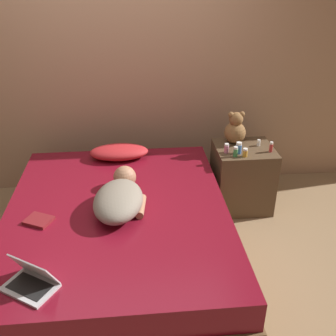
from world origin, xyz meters
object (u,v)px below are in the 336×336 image
at_px(person_lying, 120,197).
at_px(bottle_white, 259,143).
at_px(bottle_green, 236,152).
at_px(bottle_red, 271,147).
at_px(bottle_amber, 245,153).
at_px(book, 39,220).
at_px(pillow, 119,152).
at_px(laptop, 31,280).
at_px(bottle_pink, 226,148).
at_px(bottle_blue, 239,148).
at_px(teddy_bear, 235,129).

relative_size(person_lying, bottle_white, 12.39).
height_order(bottle_green, bottle_red, bottle_red).
height_order(bottle_amber, book, bottle_amber).
bearing_deg(bottle_red, pillow, 171.13).
xyz_separation_m(laptop, bottle_amber, (1.58, 1.31, 0.10)).
bearing_deg(laptop, bottle_green, 74.18).
bearing_deg(book, bottle_pink, 26.91).
bearing_deg(bottle_amber, bottle_blue, 120.20).
bearing_deg(bottle_red, person_lying, -155.17).
distance_m(bottle_blue, bottle_amber, 0.08).
height_order(bottle_blue, bottle_pink, bottle_blue).
height_order(bottle_red, bottle_pink, bottle_red).
xyz_separation_m(laptop, bottle_pink, (1.44, 1.40, 0.10)).
distance_m(laptop, book, 0.64).
bearing_deg(bottle_blue, person_lying, -149.42).
bearing_deg(pillow, bottle_pink, -11.25).
height_order(laptop, bottle_red, bottle_red).
relative_size(person_lying, bottle_amber, 9.49).
bearing_deg(bottle_white, bottle_red, -63.23).
height_order(bottle_blue, book, bottle_blue).
height_order(pillow, laptop, laptop).
distance_m(pillow, bottle_red, 1.39).
height_order(laptop, bottle_blue, bottle_blue).
bearing_deg(teddy_bear, book, -149.17).
distance_m(bottle_amber, book, 1.80).
distance_m(bottle_green, bottle_amber, 0.08).
bearing_deg(laptop, teddy_bear, 78.76).
bearing_deg(bottle_amber, person_lying, -153.21).
xyz_separation_m(bottle_blue, book, (-1.63, -0.75, -0.14)).
bearing_deg(bottle_blue, bottle_pink, 166.57).
distance_m(pillow, bottle_pink, 0.99).
bearing_deg(bottle_white, bottle_green, -143.33).
bearing_deg(book, bottle_amber, 22.12).
height_order(pillow, bottle_blue, bottle_blue).
height_order(bottle_red, book, bottle_red).
xyz_separation_m(teddy_bear, bottle_green, (-0.06, -0.30, -0.09)).
height_order(person_lying, bottle_red, bottle_red).
distance_m(teddy_bear, bottle_amber, 0.32).
distance_m(bottle_blue, bottle_red, 0.30).
distance_m(bottle_red, bottle_pink, 0.40).
height_order(bottle_green, bottle_white, bottle_green).
xyz_separation_m(teddy_bear, bottle_pink, (-0.13, -0.21, -0.09)).
relative_size(teddy_bear, bottle_green, 3.29).
distance_m(pillow, bottle_white, 1.30).
distance_m(laptop, bottle_red, 2.30).
distance_m(person_lying, laptop, 0.90).
relative_size(bottle_green, bottle_pink, 1.07).
bearing_deg(bottle_amber, laptop, -140.38).
bearing_deg(teddy_bear, bottle_white, -24.21).
height_order(bottle_green, book, bottle_green).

